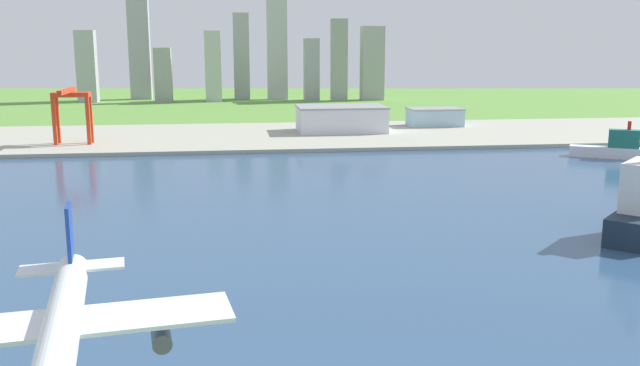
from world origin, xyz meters
TOP-DOWN VIEW (x-y plane):
  - ground_plane at (0.00, 300.00)m, footprint 2400.00×2400.00m
  - water_bay at (0.00, 240.00)m, footprint 840.00×360.00m
  - industrial_pier at (0.00, 490.00)m, footprint 840.00×140.00m
  - airplane_landing at (-29.91, 95.92)m, footprint 38.46×45.29m
  - ferry_boat at (201.61, 378.97)m, footprint 42.45×28.69m
  - port_crane_red at (-106.22, 457.68)m, footprint 22.13×39.56m
  - warehouse_main at (66.19, 499.85)m, footprint 61.15×40.21m
  - warehouse_annex at (141.05, 523.66)m, footprint 39.46×24.55m
  - distant_skyline at (2.30, 818.78)m, footprint 338.06×67.83m

SIDE VIEW (x-z plane):
  - ground_plane at x=0.00m, z-range 0.00..0.00m
  - water_bay at x=0.00m, z-range 0.00..0.15m
  - industrial_pier at x=0.00m, z-range 0.00..2.50m
  - ferry_boat at x=201.61m, z-range -4.51..16.34m
  - warehouse_annex at x=141.05m, z-range 2.52..15.80m
  - warehouse_main at x=66.19m, z-range 2.52..20.31m
  - port_crane_red at x=-106.22m, z-range 9.95..44.14m
  - airplane_landing at x=-29.91m, z-range 25.57..38.91m
  - distant_skyline at x=2.30m, z-range -16.04..109.09m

